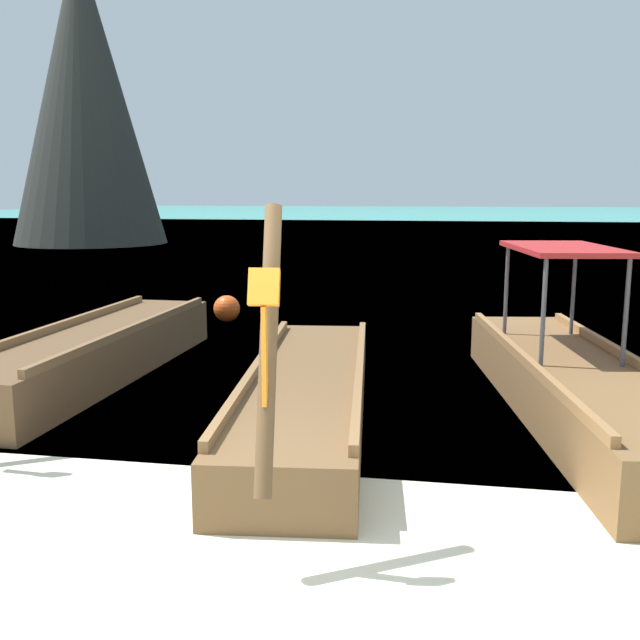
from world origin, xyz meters
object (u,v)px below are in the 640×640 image
(longtail_boat_green_ribbon, at_px, (575,385))
(mooring_buoy_near, at_px, (227,309))
(karst_rock, at_px, (81,104))
(longtail_boat_orange_ribbon, at_px, (308,395))
(longtail_boat_blue_ribbon, at_px, (97,353))

(longtail_boat_green_ribbon, height_order, mooring_buoy_near, longtail_boat_green_ribbon)
(karst_rock, bearing_deg, mooring_buoy_near, -56.28)
(longtail_boat_orange_ribbon, relative_size, longtail_boat_green_ribbon, 0.94)
(longtail_boat_orange_ribbon, height_order, mooring_buoy_near, longtail_boat_orange_ribbon)
(longtail_boat_blue_ribbon, relative_size, longtail_boat_orange_ribbon, 0.99)
(longtail_boat_green_ribbon, height_order, karst_rock, karst_rock)
(longtail_boat_blue_ribbon, xyz_separation_m, karst_rock, (-12.75, 24.20, 6.27))
(karst_rock, bearing_deg, longtail_boat_blue_ribbon, -62.22)
(longtail_boat_blue_ribbon, bearing_deg, mooring_buoy_near, 84.08)
(karst_rock, relative_size, mooring_buoy_near, 27.32)
(longtail_boat_orange_ribbon, height_order, karst_rock, karst_rock)
(longtail_boat_blue_ribbon, distance_m, karst_rock, 28.06)
(karst_rock, distance_m, mooring_buoy_near, 24.62)
(longtail_boat_blue_ribbon, height_order, karst_rock, karst_rock)
(longtail_boat_orange_ribbon, height_order, longtail_boat_green_ribbon, longtail_boat_green_ribbon)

